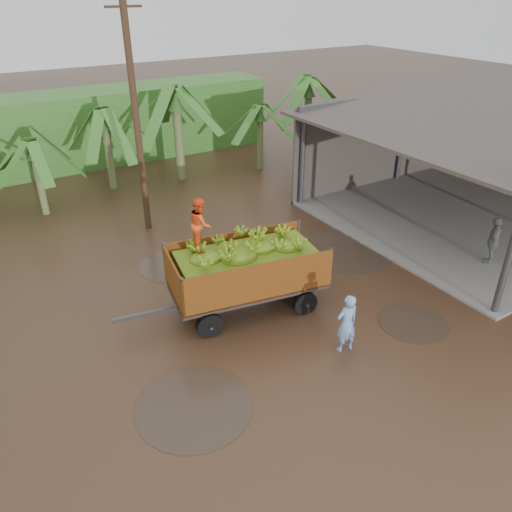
{
  "coord_description": "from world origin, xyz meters",
  "views": [
    {
      "loc": [
        -6.68,
        -10.12,
        8.35
      ],
      "look_at": [
        0.03,
        0.77,
        1.29
      ],
      "focal_mm": 35.0,
      "sensor_mm": 36.0,
      "label": 1
    }
  ],
  "objects": [
    {
      "name": "hedge_north",
      "position": [
        -2.0,
        16.0,
        1.8
      ],
      "size": [
        22.0,
        3.0,
        3.6
      ],
      "primitive_type": "cube",
      "color": "#2D661E",
      "rests_on": "ground"
    },
    {
      "name": "utility_pole",
      "position": [
        -1.08,
        6.88,
        4.2
      ],
      "size": [
        1.2,
        0.24,
        8.28
      ],
      "color": "#47301E",
      "rests_on": "ground"
    },
    {
      "name": "ground",
      "position": [
        0.0,
        0.0,
        0.0
      ],
      "size": [
        100.0,
        100.0,
        0.0
      ],
      "primitive_type": "plane",
      "color": "black",
      "rests_on": "ground"
    },
    {
      "name": "man_blue",
      "position": [
        0.58,
        -2.69,
        0.83
      ],
      "size": [
        0.64,
        0.45,
        1.65
      ],
      "primitive_type": "imported",
      "rotation": [
        0.0,
        0.0,
        3.05
      ],
      "color": "#7399D1",
      "rests_on": "ground"
    },
    {
      "name": "banana_trailer",
      "position": [
        -0.6,
        0.29,
        1.3
      ],
      "size": [
        6.03,
        2.76,
        3.44
      ],
      "rotation": [
        0.0,
        0.0,
        -0.17
      ],
      "color": "#9B5516",
      "rests_on": "ground"
    },
    {
      "name": "packing_shed",
      "position": [
        11.77,
        1.77,
        2.5
      ],
      "size": [
        12.78,
        10.8,
        4.76
      ],
      "color": "gray",
      "rests_on": "ground"
    },
    {
      "name": "banana_plants",
      "position": [
        -3.91,
        6.98,
        1.88
      ],
      "size": [
        24.9,
        20.97,
        4.43
      ],
      "color": "#2D661E",
      "rests_on": "ground"
    },
    {
      "name": "man_grey",
      "position": [
        7.64,
        -1.79,
        0.85
      ],
      "size": [
        1.06,
        0.88,
        1.7
      ],
      "primitive_type": "imported",
      "rotation": [
        0.0,
        0.0,
        3.71
      ],
      "color": "slate",
      "rests_on": "ground"
    }
  ]
}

